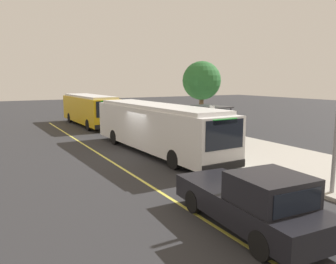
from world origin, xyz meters
name	(u,v)px	position (x,y,z in m)	size (l,w,h in m)	color
ground_plane	(141,154)	(0.00, 0.00, 0.00)	(120.00, 120.00, 0.00)	#2B2B2D
sidewalk_curb	(221,144)	(0.00, 6.00, 0.07)	(44.00, 6.40, 0.15)	#A8A399
lane_stripe_center	(106,158)	(0.00, -2.20, 0.00)	(36.00, 0.14, 0.01)	#E0D64C
transit_bus_main	(156,126)	(0.03, 1.01, 1.62)	(12.66, 3.09, 2.95)	white
transit_bus_second	(90,109)	(-14.05, 0.98, 1.62)	(10.55, 2.83, 2.95)	gold
pickup_truck	(252,202)	(10.87, -1.37, 0.86)	(5.50, 2.30, 1.85)	black
bus_shelter	(211,116)	(-0.95, 5.88, 1.92)	(2.90, 1.60, 2.48)	#333338
waiting_bench	(213,135)	(-0.48, 5.74, 0.63)	(1.60, 0.48, 0.95)	brown
route_sign_post	(212,122)	(2.17, 3.61, 1.96)	(0.44, 0.08, 2.80)	#333338
pedestrian_commuter	(182,125)	(-3.05, 4.74, 1.12)	(0.24, 0.40, 1.69)	#282D47
street_tree_near_shelter	(202,81)	(-4.44, 7.44, 4.32)	(3.10, 3.10, 5.75)	brown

